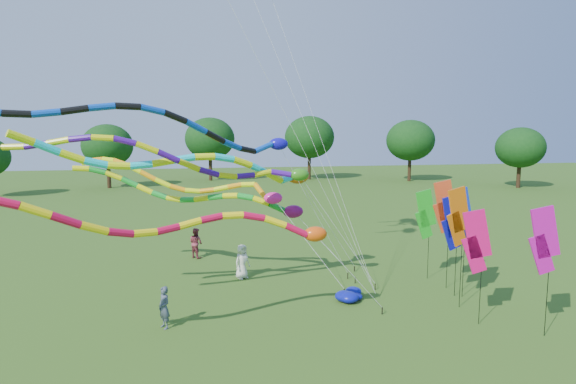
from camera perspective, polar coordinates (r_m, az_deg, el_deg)
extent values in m
plane|color=#274F15|center=(17.63, 7.31, -17.52)|extent=(160.00, 160.00, 0.00)
cylinder|color=#382314|center=(74.03, 26.05, 1.73)|extent=(0.50, 0.50, 2.19)
ellipsoid|color=#103C12|center=(73.84, 26.18, 3.94)|extent=(4.62, 4.62, 3.93)
cylinder|color=#382314|center=(70.81, 14.15, 2.52)|extent=(0.50, 0.50, 3.39)
ellipsoid|color=#103C12|center=(70.59, 14.26, 6.10)|extent=(7.15, 7.15, 6.08)
cylinder|color=#382314|center=(67.80, 2.63, 2.35)|extent=(0.50, 0.50, 2.96)
ellipsoid|color=#103C12|center=(67.57, 2.65, 5.62)|extent=(6.25, 6.25, 5.31)
cylinder|color=#382314|center=(73.45, -9.28, 2.46)|extent=(0.50, 0.50, 2.48)
ellipsoid|color=#103C12|center=(73.25, -9.33, 4.98)|extent=(5.24, 5.24, 4.45)
cylinder|color=#382314|center=(71.98, -21.22, 2.18)|extent=(0.50, 0.50, 3.03)
ellipsoid|color=#103C12|center=(71.77, -21.37, 5.32)|extent=(6.39, 6.39, 5.43)
cylinder|color=black|center=(20.36, 11.10, -13.64)|extent=(0.05, 0.05, 0.30)
cylinder|color=silver|center=(18.99, 7.39, -9.44)|extent=(0.02, 0.02, 4.50)
ellipsoid|color=#F34F0C|center=(17.85, 3.26, -5.00)|extent=(0.88, 0.57, 0.57)
cylinder|color=red|center=(17.59, 0.99, -4.55)|extent=(0.26, 0.26, 0.87)
cylinder|color=yellow|center=(17.39, -1.53, -3.56)|extent=(0.26, 0.26, 0.83)
cylinder|color=red|center=(17.22, -4.06, -2.92)|extent=(0.26, 0.26, 0.78)
cylinder|color=yellow|center=(17.05, -6.57, -2.78)|extent=(0.26, 0.26, 0.76)
cylinder|color=red|center=(16.88, -9.06, -3.09)|extent=(0.26, 0.26, 0.77)
cylinder|color=yellow|center=(16.69, -11.54, -3.68)|extent=(0.26, 0.26, 0.77)
cylinder|color=red|center=(16.48, -14.04, -4.30)|extent=(0.26, 0.26, 0.78)
cylinder|color=yellow|center=(16.23, -16.59, -4.66)|extent=(0.26, 0.26, 0.78)
cylinder|color=red|center=(15.95, -19.23, -4.59)|extent=(0.26, 0.26, 0.80)
cylinder|color=yellow|center=(15.68, -21.98, -4.01)|extent=(0.26, 0.26, 0.84)
cylinder|color=red|center=(15.45, -24.83, -3.06)|extent=(0.26, 0.26, 0.86)
cylinder|color=yellow|center=(15.30, -27.75, -1.96)|extent=(0.26, 0.26, 0.84)
cylinder|color=red|center=(15.26, -30.68, -1.05)|extent=(0.26, 0.26, 0.80)
cylinder|color=black|center=(22.27, 6.68, -11.68)|extent=(0.05, 0.05, 0.30)
cylinder|color=silver|center=(21.93, 2.44, -6.10)|extent=(0.02, 0.02, 5.22)
ellipsoid|color=#FF1C97|center=(21.93, -1.77, -0.72)|extent=(0.86, 0.55, 0.55)
cylinder|color=#FF9D0D|center=(22.34, -3.29, 0.12)|extent=(0.25, 0.25, 1.01)
cylinder|color=#EFFF0D|center=(22.77, -4.70, 0.89)|extent=(0.25, 0.25, 0.67)
cylinder|color=#FF9D0D|center=(22.99, -6.29, 0.73)|extent=(0.25, 0.25, 0.69)
cylinder|color=#EFFF0D|center=(23.18, -7.91, 0.42)|extent=(0.25, 0.25, 0.70)
cylinder|color=#FF9D0D|center=(23.33, -9.56, 0.16)|extent=(0.25, 0.25, 0.69)
cylinder|color=#EFFF0D|center=(23.44, -11.24, 0.13)|extent=(0.25, 0.25, 0.70)
cylinder|color=#FF9D0D|center=(23.55, -12.92, 0.44)|extent=(0.25, 0.25, 0.73)
cylinder|color=#EFFF0D|center=(23.67, -14.60, 1.05)|extent=(0.25, 0.25, 0.76)
cylinder|color=#FF9D0D|center=(23.83, -16.22, 1.85)|extent=(0.25, 0.25, 0.77)
cylinder|color=#EFFF0D|center=(24.05, -17.76, 2.66)|extent=(0.25, 0.25, 0.75)
cylinder|color=#FF9D0D|center=(24.36, -19.19, 3.28)|extent=(0.25, 0.25, 0.70)
cylinder|color=#EFFF0D|center=(24.74, -20.48, 3.59)|extent=(0.25, 0.25, 0.68)
cylinder|color=#FF9D0D|center=(25.20, -21.62, 3.57)|extent=(0.25, 0.25, 0.69)
cylinder|color=#EFFF0D|center=(25.72, -22.64, 3.33)|extent=(0.25, 0.25, 0.71)
cylinder|color=black|center=(23.19, 10.29, -10.98)|extent=(0.05, 0.05, 0.30)
cylinder|color=silver|center=(21.73, 6.04, -4.67)|extent=(0.02, 0.02, 6.40)
ellipsoid|color=#318317|center=(20.71, 1.36, 2.07)|extent=(0.83, 0.54, 0.54)
cylinder|color=#410D91|center=(20.72, -0.80, 2.24)|extent=(0.24, 0.24, 0.92)
cylinder|color=#D8D90B|center=(20.68, -3.02, 2.22)|extent=(0.24, 0.24, 0.81)
cylinder|color=#410D91|center=(20.37, -5.08, 1.93)|extent=(0.24, 0.24, 0.81)
cylinder|color=#D8D90B|center=(20.05, -7.19, 1.94)|extent=(0.24, 0.24, 0.82)
cylinder|color=#410D91|center=(19.74, -9.37, 2.34)|extent=(0.24, 0.24, 0.85)
cylinder|color=#D8D90B|center=(19.46, -11.64, 3.12)|extent=(0.24, 0.24, 0.88)
cylinder|color=#410D91|center=(19.26, -13.97, 4.11)|extent=(0.24, 0.24, 0.88)
cylinder|color=#D8D90B|center=(19.16, -16.36, 5.07)|extent=(0.24, 0.24, 0.85)
cylinder|color=#410D91|center=(19.16, -18.75, 5.75)|extent=(0.24, 0.24, 0.81)
cylinder|color=#D8D90B|center=(19.27, -21.11, 6.01)|extent=(0.24, 0.24, 0.79)
cylinder|color=#410D91|center=(19.48, -23.40, 5.85)|extent=(0.24, 0.24, 0.81)
cylinder|color=#D8D90B|center=(19.76, -25.59, 5.42)|extent=(0.24, 0.24, 0.82)
cylinder|color=#410D91|center=(20.09, -27.71, 4.95)|extent=(0.24, 0.24, 0.82)
cylinder|color=#D8D90B|center=(20.45, -29.76, 4.66)|extent=(0.24, 0.24, 0.81)
cylinder|color=black|center=(24.61, 7.10, -9.83)|extent=(0.05, 0.05, 0.30)
cylinder|color=silver|center=(22.49, 3.30, -2.53)|extent=(0.02, 0.02, 7.75)
ellipsoid|color=#120CAD|center=(20.92, -1.14, 5.72)|extent=(0.83, 0.53, 0.53)
cylinder|color=#0B42BA|center=(20.53, -2.94, 5.27)|extent=(0.24, 0.24, 0.88)
cylinder|color=black|center=(20.04, -4.83, 5.00)|extent=(0.24, 0.24, 0.86)
cylinder|color=#0B42BA|center=(19.46, -6.67, 5.56)|extent=(0.24, 0.24, 0.89)
cylinder|color=black|center=(18.93, -8.66, 6.50)|extent=(0.24, 0.24, 0.92)
cylinder|color=#0B42BA|center=(18.48, -10.85, 7.62)|extent=(0.24, 0.24, 0.91)
cylinder|color=black|center=(18.12, -13.23, 8.66)|extent=(0.24, 0.24, 0.88)
cylinder|color=#0B42BA|center=(17.85, -15.77, 9.37)|extent=(0.24, 0.24, 0.85)
cylinder|color=black|center=(17.68, -18.44, 9.60)|extent=(0.24, 0.24, 0.84)
cylinder|color=#0B42BA|center=(17.60, -21.19, 9.38)|extent=(0.24, 0.24, 0.85)
cylinder|color=black|center=(17.58, -23.96, 8.88)|extent=(0.24, 0.24, 0.86)
cylinder|color=#0B42BA|center=(17.62, -26.72, 8.36)|extent=(0.24, 0.24, 0.85)
cylinder|color=black|center=(17.69, -29.47, 8.07)|extent=(0.24, 0.24, 0.84)
cylinder|color=black|center=(25.86, 7.88, -8.99)|extent=(0.05, 0.05, 0.30)
cylinder|color=silver|center=(24.14, 4.71, -3.79)|extent=(0.02, 0.02, 6.11)
ellipsoid|color=#C1570B|center=(22.74, 1.15, 1.81)|extent=(1.02, 0.66, 0.66)
cylinder|color=#0DD8E9|center=(22.16, -0.19, 1.56)|extent=(0.30, 0.30, 0.91)
cylinder|color=#ECFF0D|center=(21.50, -1.66, 1.80)|extent=(0.30, 0.30, 0.91)
cylinder|color=#0DD8E9|center=(21.00, -3.46, 2.71)|extent=(0.30, 0.30, 0.90)
cylinder|color=#ECFF0D|center=(20.58, -5.44, 3.52)|extent=(0.30, 0.30, 0.86)
cylinder|color=#0DD8E9|center=(20.27, -7.58, 4.02)|extent=(0.30, 0.30, 0.83)
cylinder|color=#ECFF0D|center=(20.04, -9.85, 4.13)|extent=(0.30, 0.30, 0.83)
cylinder|color=#0DD8E9|center=(19.90, -12.20, 3.89)|extent=(0.30, 0.30, 0.84)
cylinder|color=#ECFF0D|center=(19.82, -14.59, 3.46)|extent=(0.30, 0.30, 0.85)
cylinder|color=#0DD8E9|center=(19.77, -17.00, 3.08)|extent=(0.30, 0.30, 0.84)
cylinder|color=#ECFF0D|center=(19.73, -19.41, 2.96)|extent=(0.30, 0.30, 0.83)
cylinder|color=#0DD8E9|center=(19.67, -21.81, 3.22)|extent=(0.30, 0.30, 0.84)
cylinder|color=#ECFF0D|center=(19.57, -24.23, 3.86)|extent=(0.30, 0.30, 0.88)
cylinder|color=#0DD8E9|center=(19.44, -26.66, 4.73)|extent=(0.30, 0.30, 0.90)
cylinder|color=#ECFF0D|center=(19.29, -29.11, 5.64)|extent=(0.30, 0.30, 0.89)
cylinder|color=black|center=(23.96, 7.96, -10.32)|extent=(0.05, 0.05, 0.30)
cylinder|color=silver|center=(23.45, 4.33, -6.25)|extent=(0.02, 0.02, 4.42)
ellipsoid|color=#870C5A|center=(23.17, 0.62, -2.33)|extent=(0.98, 0.63, 0.63)
cylinder|color=green|center=(22.93, -1.24, -1.86)|extent=(0.28, 0.28, 1.03)
cylinder|color=yellow|center=(22.72, -3.19, -1.06)|extent=(0.28, 0.28, 0.79)
cylinder|color=green|center=(22.90, -5.03, -0.58)|extent=(0.28, 0.28, 0.77)
cylinder|color=yellow|center=(23.18, -6.81, -0.44)|extent=(0.28, 0.28, 0.77)
cylinder|color=green|center=(23.52, -8.52, -0.56)|extent=(0.28, 0.28, 0.79)
cylinder|color=yellow|center=(23.91, -10.17, -0.77)|extent=(0.28, 0.28, 0.79)
cylinder|color=green|center=(24.29, -11.78, -0.89)|extent=(0.28, 0.28, 0.77)
cylinder|color=yellow|center=(24.65, -13.37, -0.78)|extent=(0.28, 0.28, 0.77)
cylinder|color=green|center=(24.95, -14.96, -0.37)|extent=(0.28, 0.28, 0.79)
cylinder|color=yellow|center=(25.20, -16.58, 0.30)|extent=(0.28, 0.28, 0.83)
cylinder|color=green|center=(25.40, -18.23, 1.09)|extent=(0.28, 0.28, 0.84)
cylinder|color=yellow|center=(25.56, -19.91, 1.84)|extent=(0.28, 0.28, 0.83)
cylinder|color=green|center=(25.72, -21.61, 2.36)|extent=(0.28, 0.28, 0.80)
cylinder|color=yellow|center=(25.89, -23.31, 2.58)|extent=(0.28, 0.28, 0.78)
cylinder|color=black|center=(21.85, 10.31, -12.13)|extent=(0.04, 0.04, 0.30)
cylinder|color=silver|center=(21.24, 0.55, 11.60)|extent=(0.01, 0.01, 18.88)
cylinder|color=black|center=(21.85, 10.31, -12.13)|extent=(0.04, 0.04, 0.30)
cylinder|color=silver|center=(18.11, -4.55, 17.13)|extent=(0.01, 0.01, 23.39)
cylinder|color=black|center=(21.85, 10.31, -12.13)|extent=(0.04, 0.04, 0.30)
cylinder|color=silver|center=(21.36, 2.80, 9.48)|extent=(0.01, 0.01, 16.88)
cylinder|color=black|center=(22.74, 19.33, -6.46)|extent=(0.02, 0.02, 4.26)
cube|color=#0C0BA7|center=(22.31, 19.02, -2.70)|extent=(1.16, 0.15, 1.93)
cube|color=#0C0BA7|center=(22.41, 18.77, -4.73)|extent=(1.01, 0.14, 1.51)
cylinder|color=black|center=(19.71, 28.47, -8.80)|extent=(0.02, 0.02, 4.43)
cube|color=#CB0B9C|center=(19.24, 28.19, -4.22)|extent=(1.15, 0.29, 1.93)
cube|color=#CB0B9C|center=(19.37, 27.84, -6.55)|extent=(1.00, 0.26, 1.51)
cylinder|color=black|center=(23.67, 18.45, -5.23)|extent=(0.02, 0.02, 4.79)
cube|color=#E5461A|center=(23.27, 18.13, -0.93)|extent=(1.16, 0.21, 1.93)
cube|color=#E5461A|center=(23.36, 17.87, -2.88)|extent=(1.01, 0.19, 1.51)
cylinder|color=black|center=(22.71, 20.17, -6.08)|extent=(0.02, 0.02, 4.59)
cube|color=#0D29C0|center=(22.30, 19.85, -1.87)|extent=(1.16, 0.21, 1.93)
cube|color=#0D29C0|center=(22.41, 19.58, -3.89)|extent=(1.01, 0.19, 1.51)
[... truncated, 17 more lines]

